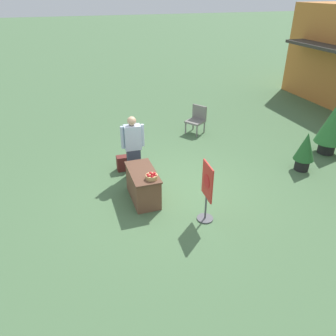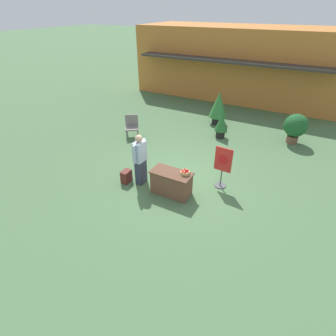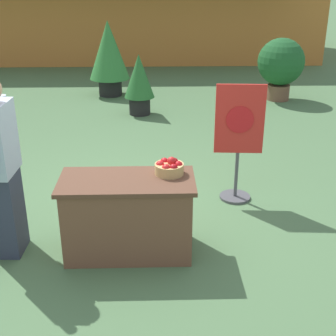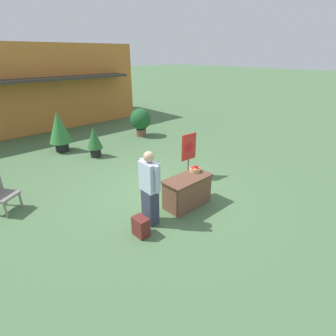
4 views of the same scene
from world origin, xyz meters
The scene contains 10 objects.
ground_plane centered at (0.00, 0.00, 0.00)m, with size 120.00×120.00×0.00m, color #4C7047.
storefront_building centered at (-1.11, 10.51, 1.97)m, with size 12.25×5.40×3.93m.
display_table centered at (0.09, -0.80, 0.38)m, with size 1.24×0.60×0.76m.
apple_basket centered at (0.48, -0.68, 0.82)m, with size 0.27×0.27×0.16m.
person_visitor centered at (-1.04, -0.75, 0.87)m, with size 0.28×0.61×1.70m.
backpack centered at (-1.48, -0.97, 0.21)m, with size 0.24×0.34×0.42m.
poster_board centered at (1.29, 0.29, 0.74)m, with size 0.55×0.36×1.37m.
potted_plant_far_left centered at (-0.59, 5.19, 0.88)m, with size 0.84×0.84×1.54m.
potted_plant_far_right centered at (0.07, 3.77, 0.62)m, with size 0.55×0.55×1.10m.
potted_plant_near_left centered at (2.89, 4.72, 0.73)m, with size 0.94×0.94×1.24m.
Camera 4 is at (-4.09, -4.62, 3.51)m, focal length 28.00 mm.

